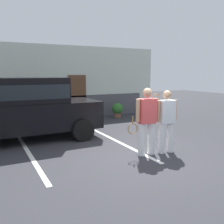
{
  "coord_description": "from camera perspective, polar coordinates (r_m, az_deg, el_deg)",
  "views": [
    {
      "loc": [
        -3.69,
        -5.36,
        2.18
      ],
      "look_at": [
        -0.28,
        1.2,
        1.05
      ],
      "focal_mm": 40.53,
      "sensor_mm": 36.0,
      "label": 1
    }
  ],
  "objects": [
    {
      "name": "tennis_player_man",
      "position": [
        6.79,
        7.82,
        -1.98
      ],
      "size": [
        0.92,
        0.3,
        1.8
      ],
      "rotation": [
        0.0,
        0.0,
        3.1
      ],
      "color": "white",
      "rests_on": "ground_plane"
    },
    {
      "name": "ground_plane",
      "position": [
        6.87,
        6.83,
        -9.89
      ],
      "size": [
        40.0,
        40.0,
        0.0
      ],
      "primitive_type": "plane",
      "color": "#2D2D33"
    },
    {
      "name": "parking_stripe_1",
      "position": [
        8.15,
        1.59,
        -6.81
      ],
      "size": [
        0.12,
        4.4,
        0.01
      ],
      "primitive_type": "cube",
      "color": "silver",
      "rests_on": "ground_plane"
    },
    {
      "name": "potted_plant_by_porch",
      "position": [
        12.56,
        1.25,
        0.56
      ],
      "size": [
        0.55,
        0.55,
        0.72
      ],
      "color": "brown",
      "rests_on": "ground_plane"
    },
    {
      "name": "house_frontage",
      "position": [
        12.55,
        -10.33,
        6.14
      ],
      "size": [
        9.84,
        0.4,
        3.51
      ],
      "color": "silver",
      "rests_on": "ground_plane"
    },
    {
      "name": "parked_suv",
      "position": [
        8.67,
        -19.24,
        1.35
      ],
      "size": [
        4.61,
        2.18,
        2.05
      ],
      "rotation": [
        0.0,
        0.0,
        -0.0
      ],
      "color": "black",
      "rests_on": "ground_plane"
    },
    {
      "name": "parking_stripe_0",
      "position": [
        7.28,
        -18.04,
        -9.16
      ],
      "size": [
        0.12,
        4.4,
        0.01
      ],
      "primitive_type": "cube",
      "color": "silver",
      "rests_on": "ground_plane"
    },
    {
      "name": "tennis_player_woman",
      "position": [
        7.09,
        12.14,
        -1.88
      ],
      "size": [
        0.77,
        0.31,
        1.73
      ],
      "rotation": [
        0.0,
        0.0,
        3.04
      ],
      "color": "white",
      "rests_on": "ground_plane"
    }
  ]
}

